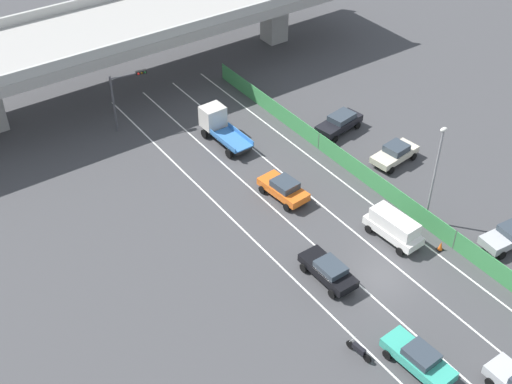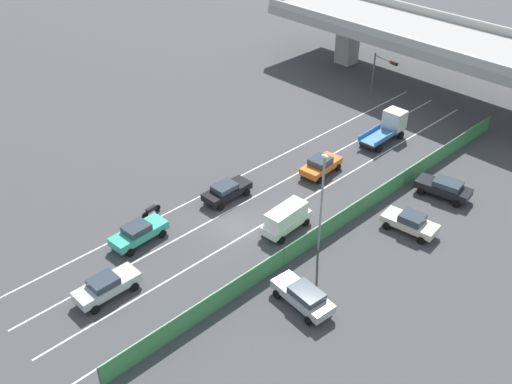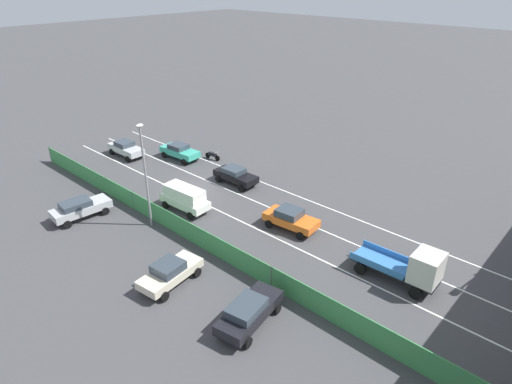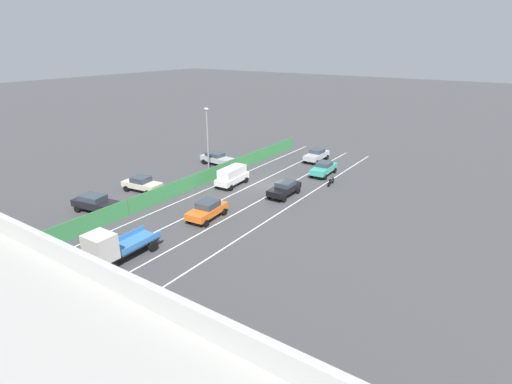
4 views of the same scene
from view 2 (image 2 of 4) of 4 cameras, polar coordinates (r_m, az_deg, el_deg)
ground_plane at (r=46.94m, az=-2.19°, el=-3.15°), size 300.00×300.00×0.00m
lane_line_left_edge at (r=53.73m, az=-0.33°, el=2.18°), size 0.14×49.61×0.01m
lane_line_mid_left at (r=51.78m, az=2.17°, el=0.81°), size 0.14×49.61×0.01m
lane_line_mid_right at (r=49.97m, az=4.87°, el=-0.68°), size 0.14×49.61×0.01m
lane_line_right_edge at (r=48.31m, az=7.76°, el=-2.26°), size 0.14×49.61×0.01m
elevated_overpass at (r=68.53m, az=19.58°, el=12.92°), size 48.56×11.04×7.50m
green_fence at (r=47.21m, az=9.08°, el=-2.15°), size 0.10×45.71×1.62m
car_sedan_black at (r=49.37m, az=-2.89°, el=0.15°), size 1.99×4.40×1.53m
car_taxi_teal at (r=45.51m, az=-11.37°, el=-3.88°), size 2.17×4.65×1.60m
car_van_white at (r=45.67m, az=2.94°, el=-2.51°), size 2.15×4.55×2.09m
car_taxi_orange at (r=53.06m, az=6.34°, el=2.64°), size 2.36×4.38×1.64m
car_sedan_silver at (r=41.42m, az=-14.35°, el=-8.82°), size 1.97×4.58×1.61m
flatbed_truck_blue at (r=59.77m, az=12.85°, el=6.30°), size 2.33×5.58×2.74m
motorcycle at (r=48.41m, az=-10.17°, el=-1.77°), size 0.60×1.95×0.93m
parked_wagon_silver at (r=39.56m, az=4.62°, el=-10.03°), size 4.73×2.28×1.58m
parked_sedan_cream at (r=47.24m, az=14.79°, el=-2.84°), size 4.50×2.44×1.61m
parked_sedan_dark at (r=52.11m, az=17.85°, el=0.43°), size 4.81×2.60×1.62m
traffic_light at (r=66.12m, az=12.08°, el=11.54°), size 3.30×0.83×5.49m
street_lamp at (r=41.69m, az=6.44°, el=-0.36°), size 0.60×0.36×8.30m
traffic_cone at (r=43.51m, az=2.24°, el=-6.07°), size 0.47×0.47×0.72m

